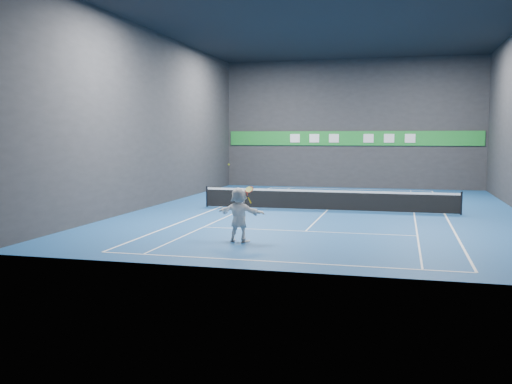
% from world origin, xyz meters
% --- Properties ---
extents(ground, '(26.00, 26.00, 0.00)m').
position_xyz_m(ground, '(0.00, 0.00, 0.00)').
color(ground, navy).
rests_on(ground, ground).
extents(ceiling, '(26.00, 26.00, 0.00)m').
position_xyz_m(ceiling, '(0.00, 0.00, 9.00)').
color(ceiling, black).
rests_on(ceiling, ground).
extents(wall_back, '(18.00, 0.10, 9.00)m').
position_xyz_m(wall_back, '(0.00, 13.00, 4.50)').
color(wall_back, '#27272A').
rests_on(wall_back, ground).
extents(wall_front, '(18.00, 0.10, 9.00)m').
position_xyz_m(wall_front, '(0.00, -13.00, 4.50)').
color(wall_front, '#27272A').
rests_on(wall_front, ground).
extents(wall_left, '(0.10, 26.00, 9.00)m').
position_xyz_m(wall_left, '(-9.00, 0.00, 4.50)').
color(wall_left, '#27272A').
rests_on(wall_left, ground).
extents(baseline_near, '(10.98, 0.08, 0.01)m').
position_xyz_m(baseline_near, '(0.00, -11.89, 0.00)').
color(baseline_near, white).
rests_on(baseline_near, ground).
extents(baseline_far, '(10.98, 0.08, 0.01)m').
position_xyz_m(baseline_far, '(0.00, 11.89, 0.00)').
color(baseline_far, white).
rests_on(baseline_far, ground).
extents(sideline_doubles_left, '(0.08, 23.78, 0.01)m').
position_xyz_m(sideline_doubles_left, '(-5.49, 0.00, 0.00)').
color(sideline_doubles_left, white).
rests_on(sideline_doubles_left, ground).
extents(sideline_doubles_right, '(0.08, 23.78, 0.01)m').
position_xyz_m(sideline_doubles_right, '(5.49, 0.00, 0.00)').
color(sideline_doubles_right, white).
rests_on(sideline_doubles_right, ground).
extents(sideline_singles_left, '(0.06, 23.78, 0.01)m').
position_xyz_m(sideline_singles_left, '(-4.11, 0.00, 0.00)').
color(sideline_singles_left, white).
rests_on(sideline_singles_left, ground).
extents(sideline_singles_right, '(0.06, 23.78, 0.01)m').
position_xyz_m(sideline_singles_right, '(4.11, 0.00, 0.00)').
color(sideline_singles_right, white).
rests_on(sideline_singles_right, ground).
extents(service_line_near, '(8.23, 0.06, 0.01)m').
position_xyz_m(service_line_near, '(0.00, -6.40, 0.00)').
color(service_line_near, white).
rests_on(service_line_near, ground).
extents(service_line_far, '(8.23, 0.06, 0.01)m').
position_xyz_m(service_line_far, '(0.00, 6.40, 0.00)').
color(service_line_far, white).
rests_on(service_line_far, ground).
extents(center_service_line, '(0.06, 12.80, 0.01)m').
position_xyz_m(center_service_line, '(0.00, 0.00, 0.00)').
color(center_service_line, white).
rests_on(center_service_line, ground).
extents(player, '(1.82, 0.89, 1.88)m').
position_xyz_m(player, '(-1.84, -9.11, 0.94)').
color(player, white).
rests_on(player, ground).
extents(tennis_ball, '(0.06, 0.06, 0.06)m').
position_xyz_m(tennis_ball, '(-2.22, -9.07, 2.64)').
color(tennis_ball, '#E3F829').
rests_on(tennis_ball, player).
extents(tennis_net, '(12.50, 0.10, 1.07)m').
position_xyz_m(tennis_net, '(0.00, 0.00, 0.54)').
color(tennis_net, black).
rests_on(tennis_net, ground).
extents(sponsor_banner, '(17.64, 0.11, 1.00)m').
position_xyz_m(sponsor_banner, '(0.00, 12.93, 3.50)').
color(sponsor_banner, '#1C812C').
rests_on(sponsor_banner, wall_back).
extents(tennis_racket, '(0.41, 0.30, 0.64)m').
position_xyz_m(tennis_racket, '(-1.50, -9.06, 1.75)').
color(tennis_racket, '#B41316').
rests_on(tennis_racket, player).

